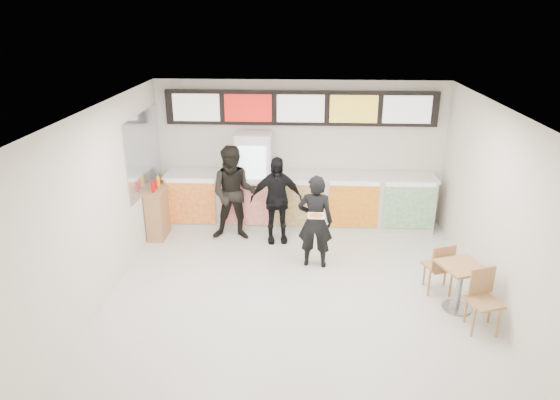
# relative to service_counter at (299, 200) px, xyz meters

# --- Properties ---
(floor) EXTENTS (7.00, 7.00, 0.00)m
(floor) POSITION_rel_service_counter_xyz_m (-0.00, -3.09, -0.57)
(floor) COLOR beige
(floor) RESTS_ON ground
(ceiling) EXTENTS (7.00, 7.00, 0.00)m
(ceiling) POSITION_rel_service_counter_xyz_m (-0.00, -3.09, 2.43)
(ceiling) COLOR white
(ceiling) RESTS_ON wall_back
(wall_back) EXTENTS (6.00, 0.00, 6.00)m
(wall_back) POSITION_rel_service_counter_xyz_m (-0.00, 0.41, 0.93)
(wall_back) COLOR silver
(wall_back) RESTS_ON floor
(wall_left) EXTENTS (0.00, 7.00, 7.00)m
(wall_left) POSITION_rel_service_counter_xyz_m (-3.00, -3.09, 0.93)
(wall_left) COLOR silver
(wall_left) RESTS_ON floor
(wall_right) EXTENTS (0.00, 7.00, 7.00)m
(wall_right) POSITION_rel_service_counter_xyz_m (3.00, -3.09, 0.93)
(wall_right) COLOR silver
(wall_right) RESTS_ON floor
(service_counter) EXTENTS (5.56, 0.77, 1.14)m
(service_counter) POSITION_rel_service_counter_xyz_m (0.00, 0.00, 0.00)
(service_counter) COLOR silver
(service_counter) RESTS_ON floor
(menu_board) EXTENTS (5.50, 0.14, 0.70)m
(menu_board) POSITION_rel_service_counter_xyz_m (0.00, 0.32, 1.88)
(menu_board) COLOR black
(menu_board) RESTS_ON wall_back
(drinks_fridge) EXTENTS (0.70, 0.67, 2.00)m
(drinks_fridge) POSITION_rel_service_counter_xyz_m (-0.93, 0.02, 0.43)
(drinks_fridge) COLOR white
(drinks_fridge) RESTS_ON floor
(mirror_panel) EXTENTS (0.01, 2.00, 1.50)m
(mirror_panel) POSITION_rel_service_counter_xyz_m (-2.99, -0.64, 1.18)
(mirror_panel) COLOR #B2B7BF
(mirror_panel) RESTS_ON wall_left
(customer_main) EXTENTS (0.66, 0.46, 1.70)m
(customer_main) POSITION_rel_service_counter_xyz_m (0.31, -1.74, 0.28)
(customer_main) COLOR black
(customer_main) RESTS_ON floor
(customer_left) EXTENTS (0.93, 0.73, 1.90)m
(customer_left) POSITION_rel_service_counter_xyz_m (-1.27, -0.68, 0.38)
(customer_left) COLOR black
(customer_left) RESTS_ON floor
(customer_mid) EXTENTS (1.06, 0.56, 1.73)m
(customer_mid) POSITION_rel_service_counter_xyz_m (-0.44, -0.76, 0.29)
(customer_mid) COLOR black
(customer_mid) RESTS_ON floor
(pizza_slice) EXTENTS (0.36, 0.36, 0.02)m
(pizza_slice) POSITION_rel_service_counter_xyz_m (0.31, -2.19, 0.58)
(pizza_slice) COLOR beige
(pizza_slice) RESTS_ON customer_main
(cafe_table) EXTENTS (0.92, 1.59, 0.90)m
(cafe_table) POSITION_rel_service_counter_xyz_m (2.48, -3.04, -0.05)
(cafe_table) COLOR tan
(cafe_table) RESTS_ON floor
(condiment_ledge) EXTENTS (0.36, 0.89, 1.19)m
(condiment_ledge) POSITION_rel_service_counter_xyz_m (-2.82, -0.58, -0.06)
(condiment_ledge) COLOR tan
(condiment_ledge) RESTS_ON floor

